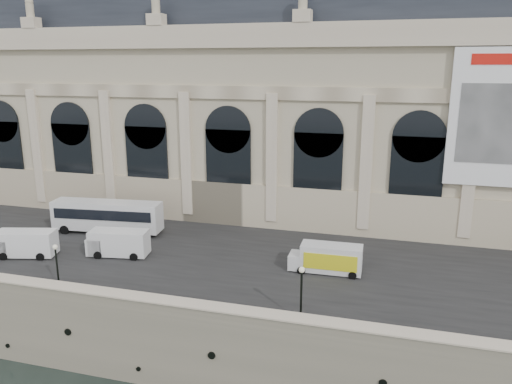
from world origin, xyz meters
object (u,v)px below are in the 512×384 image
lamp_left (57,267)px  van_c (116,243)px  lamp_right (301,295)px  van_b (22,244)px  box_truck (327,259)px  bus_left (107,216)px

lamp_left → van_c: bearing=85.4°
van_c → lamp_right: 20.99m
van_c → van_b: bearing=-163.2°
van_c → box_truck: (20.10, 1.53, -0.01)m
van_c → lamp_right: lamp_right is taller
lamp_right → van_c: bearing=158.4°
van_c → box_truck: box_truck is taller
bus_left → lamp_right: lamp_right is taller
van_b → lamp_right: size_ratio=1.44×
bus_left → lamp_left: (3.82, -13.58, -0.05)m
bus_left → van_b: (-4.07, -8.33, -0.68)m
bus_left → lamp_left: lamp_left is taller
bus_left → van_c: size_ratio=2.03×
bus_left → van_c: bus_left is taller
lamp_left → van_b: bearing=146.3°
van_c → lamp_right: size_ratio=1.42×
box_truck → lamp_right: bearing=-93.7°
van_b → van_c: van_c is taller
bus_left → van_b: bearing=-116.1°
lamp_left → lamp_right: (20.13, 0.08, 0.17)m
bus_left → box_truck: bus_left is taller
van_c → lamp_right: (19.50, -7.74, 0.80)m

